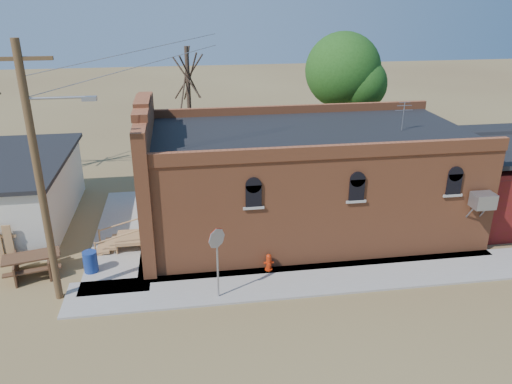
{
  "coord_description": "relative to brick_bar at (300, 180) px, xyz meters",
  "views": [
    {
      "loc": [
        -3.51,
        -14.94,
        10.31
      ],
      "look_at": [
        -0.55,
        4.27,
        2.4
      ],
      "focal_mm": 35.0,
      "sensor_mm": 36.0,
      "label": 1
    }
  ],
  "objects": [
    {
      "name": "ground",
      "position": [
        -1.64,
        -5.49,
        -2.34
      ],
      "size": [
        120.0,
        120.0,
        0.0
      ],
      "primitive_type": "plane",
      "color": "brown",
      "rests_on": "ground"
    },
    {
      "name": "sidewalk_south",
      "position": [
        -0.14,
        -4.59,
        -2.3
      ],
      "size": [
        19.0,
        2.2,
        0.08
      ],
      "primitive_type": "cube",
      "color": "#9E9991",
      "rests_on": "ground"
    },
    {
      "name": "sidewalk_west",
      "position": [
        -7.94,
        0.51,
        -2.3
      ],
      "size": [
        2.6,
        10.0,
        0.08
      ],
      "primitive_type": "cube",
      "color": "#9E9991",
      "rests_on": "ground"
    },
    {
      "name": "brick_bar",
      "position": [
        0.0,
        0.0,
        0.0
      ],
      "size": [
        16.4,
        7.97,
        6.3
      ],
      "color": "#AE5B35",
      "rests_on": "ground"
    },
    {
      "name": "red_shed",
      "position": [
        9.86,
        0.01,
        -0.07
      ],
      "size": [
        5.4,
        6.4,
        4.3
      ],
      "color": "#601B10",
      "rests_on": "ground"
    },
    {
      "name": "utility_pole",
      "position": [
        -9.79,
        -4.29,
        2.43
      ],
      "size": [
        3.12,
        0.26,
        9.0
      ],
      "color": "brown",
      "rests_on": "ground"
    },
    {
      "name": "tree_bare_near",
      "position": [
        -4.64,
        7.51,
        3.62
      ],
      "size": [
        2.8,
        2.8,
        7.65
      ],
      "color": "#4D3A2C",
      "rests_on": "ground"
    },
    {
      "name": "tree_leafy",
      "position": [
        4.36,
        8.01,
        3.59
      ],
      "size": [
        4.4,
        4.4,
        8.15
      ],
      "color": "#4D3A2C",
      "rests_on": "ground"
    },
    {
      "name": "fire_hydrant",
      "position": [
        -2.07,
        -3.7,
        -1.92
      ],
      "size": [
        0.39,
        0.37,
        0.69
      ],
      "rotation": [
        0.0,
        0.0,
        0.14
      ],
      "color": "#B2260A",
      "rests_on": "sidewalk_south"
    },
    {
      "name": "stop_sign",
      "position": [
        -4.17,
        -5.21,
        -0.18
      ],
      "size": [
        0.59,
        0.53,
        2.7
      ],
      "rotation": [
        0.0,
        0.0,
        0.29
      ],
      "color": "#929297",
      "rests_on": "sidewalk_south"
    },
    {
      "name": "trash_barrel",
      "position": [
        -8.94,
        -2.74,
        -1.84
      ],
      "size": [
        0.69,
        0.69,
        0.85
      ],
      "primitive_type": "cylinder",
      "rotation": [
        0.0,
        0.0,
        -0.31
      ],
      "color": "navy",
      "rests_on": "sidewalk_west"
    },
    {
      "name": "picnic_table",
      "position": [
        -11.14,
        -2.54,
        -1.78
      ],
      "size": [
        2.36,
        1.97,
        0.86
      ],
      "rotation": [
        0.0,
        0.0,
        0.23
      ],
      "color": "#543521",
      "rests_on": "ground"
    }
  ]
}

